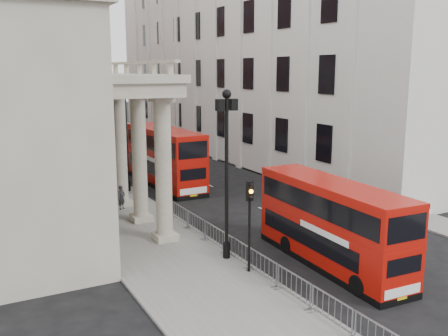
# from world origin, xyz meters

# --- Properties ---
(ground) EXTENTS (260.00, 260.00, 0.00)m
(ground) POSITION_xyz_m (0.00, 0.00, 0.00)
(ground) COLOR black
(ground) RESTS_ON ground
(sidewalk_west) EXTENTS (6.00, 140.00, 0.12)m
(sidewalk_west) POSITION_xyz_m (-3.00, 30.00, 0.06)
(sidewalk_west) COLOR slate
(sidewalk_west) RESTS_ON ground
(sidewalk_east) EXTENTS (3.00, 140.00, 0.12)m
(sidewalk_east) POSITION_xyz_m (13.50, 30.00, 0.06)
(sidewalk_east) COLOR slate
(sidewalk_east) RESTS_ON ground
(kerb) EXTENTS (0.20, 140.00, 0.14)m
(kerb) POSITION_xyz_m (-0.05, 30.00, 0.07)
(kerb) COLOR slate
(kerb) RESTS_ON ground
(east_building) EXTENTS (8.00, 55.00, 25.00)m
(east_building) POSITION_xyz_m (16.00, 32.00, 12.50)
(east_building) COLOR beige
(east_building) RESTS_ON ground
(monument_column) EXTENTS (8.00, 8.00, 54.20)m
(monument_column) POSITION_xyz_m (6.00, 92.00, 15.98)
(monument_column) COLOR #60605E
(monument_column) RESTS_ON ground
(lamp_post_south) EXTENTS (1.05, 0.44, 8.32)m
(lamp_post_south) POSITION_xyz_m (-0.60, 4.00, 4.91)
(lamp_post_south) COLOR black
(lamp_post_south) RESTS_ON sidewalk_west
(lamp_post_mid) EXTENTS (1.05, 0.44, 8.32)m
(lamp_post_mid) POSITION_xyz_m (-0.60, 20.00, 4.91)
(lamp_post_mid) COLOR black
(lamp_post_mid) RESTS_ON sidewalk_west
(lamp_post_north) EXTENTS (1.05, 0.44, 8.32)m
(lamp_post_north) POSITION_xyz_m (-0.60, 36.00, 4.91)
(lamp_post_north) COLOR black
(lamp_post_north) RESTS_ON sidewalk_west
(traffic_light) EXTENTS (0.28, 0.33, 4.30)m
(traffic_light) POSITION_xyz_m (-0.50, 1.98, 3.11)
(traffic_light) COLOR black
(traffic_light) RESTS_ON sidewalk_west
(crowd_barriers) EXTENTS (0.50, 18.75, 1.10)m
(crowd_barriers) POSITION_xyz_m (-0.35, 2.23, 0.67)
(crowd_barriers) COLOR gray
(crowd_barriers) RESTS_ON sidewalk_west
(bus_near) EXTENTS (2.76, 9.62, 4.11)m
(bus_near) POSITION_xyz_m (3.55, 1.10, 2.15)
(bus_near) COLOR #AC0F07
(bus_near) RESTS_ON ground
(bus_far) EXTENTS (2.80, 10.91, 4.69)m
(bus_far) POSITION_xyz_m (2.80, 20.87, 2.45)
(bus_far) COLOR #A80F07
(bus_far) RESTS_ON ground
(pedestrian_a) EXTENTS (0.70, 0.64, 1.60)m
(pedestrian_a) POSITION_xyz_m (-2.57, 15.14, 0.92)
(pedestrian_a) COLOR black
(pedestrian_a) RESTS_ON sidewalk_west
(pedestrian_b) EXTENTS (1.01, 0.84, 1.86)m
(pedestrian_b) POSITION_xyz_m (-3.48, 15.34, 1.05)
(pedestrian_b) COLOR black
(pedestrian_b) RESTS_ON sidewalk_west
(pedestrian_c) EXTENTS (0.92, 0.84, 1.58)m
(pedestrian_c) POSITION_xyz_m (-2.34, 19.74, 0.91)
(pedestrian_c) COLOR black
(pedestrian_c) RESTS_ON sidewalk_west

